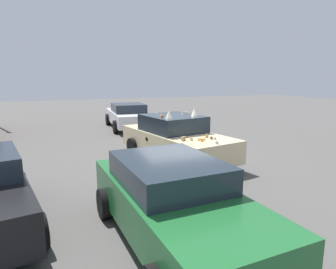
# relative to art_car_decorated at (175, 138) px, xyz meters

# --- Properties ---
(ground_plane) EXTENTS (60.00, 60.00, 0.00)m
(ground_plane) POSITION_rel_art_car_decorated_xyz_m (-0.04, -0.01, -0.74)
(ground_plane) COLOR #514F4C
(art_car_decorated) EXTENTS (4.89, 2.77, 1.76)m
(art_car_decorated) POSITION_rel_art_car_decorated_xyz_m (0.00, 0.00, 0.00)
(art_car_decorated) COLOR beige
(art_car_decorated) RESTS_ON ground
(parked_sedan_row_back_center) EXTENTS (4.65, 2.19, 1.37)m
(parked_sedan_row_back_center) POSITION_rel_art_car_decorated_xyz_m (6.86, -0.00, -0.04)
(parked_sedan_row_back_center) COLOR silver
(parked_sedan_row_back_center) RESTS_ON ground
(parked_sedan_near_left) EXTENTS (4.47, 2.19, 1.41)m
(parked_sedan_near_left) POSITION_rel_art_car_decorated_xyz_m (-4.75, 2.03, -0.03)
(parked_sedan_near_left) COLOR #1E602D
(parked_sedan_near_left) RESTS_ON ground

